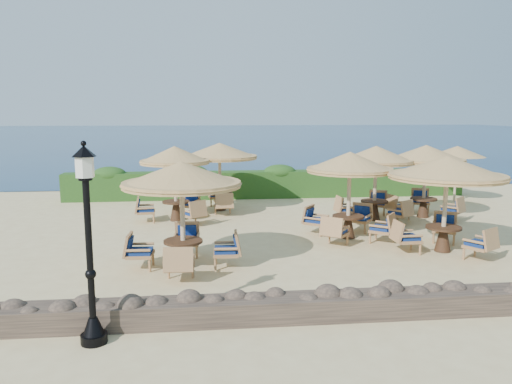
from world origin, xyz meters
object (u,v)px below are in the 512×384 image
object	(u,v)px
cafe_set_0	(182,194)
lamp_post	(89,253)
cafe_set_1	(349,181)
cafe_set_5	(376,168)
cafe_set_6	(425,166)
cafe_set_3	(175,170)
cafe_set_2	(446,181)
cafe_set_4	(220,159)
extra_parasol	(457,152)

from	to	relation	value
cafe_set_0	lamp_post	bearing A→B (deg)	-108.82
cafe_set_1	cafe_set_5	bearing A→B (deg)	55.47
cafe_set_0	cafe_set_1	size ratio (longest dim) A/B	1.10
lamp_post	cafe_set_6	world-z (taller)	lamp_post
cafe_set_1	cafe_set_5	xyz separation A→B (m)	(1.68, 2.44, 0.11)
lamp_post	cafe_set_6	bearing A→B (deg)	42.69
cafe_set_5	cafe_set_6	bearing A→B (deg)	7.92
cafe_set_5	cafe_set_3	bearing A→B (deg)	174.84
cafe_set_5	cafe_set_2	bearing A→B (deg)	-83.01
cafe_set_4	cafe_set_1	bearing A→B (deg)	-51.96
cafe_set_3	cafe_set_5	world-z (taller)	same
lamp_post	cafe_set_4	bearing A→B (deg)	77.35
cafe_set_1	cafe_set_2	size ratio (longest dim) A/B	0.84
cafe_set_1	cafe_set_3	distance (m)	6.18
extra_parasol	cafe_set_2	xyz separation A→B (m)	(-4.16, -7.32, -0.19)
lamp_post	cafe_set_4	distance (m)	11.48
extra_parasol	cafe_set_1	distance (m)	8.47
cafe_set_4	cafe_set_0	bearing A→B (deg)	-99.14
extra_parasol	cafe_set_5	distance (m)	5.64
extra_parasol	cafe_set_3	bearing A→B (deg)	-167.89
cafe_set_4	cafe_set_5	distance (m)	5.90
cafe_set_4	cafe_set_6	xyz separation A→B (m)	(7.38, -2.07, -0.13)
cafe_set_2	cafe_set_4	xyz separation A→B (m)	(-5.93, 6.51, 0.05)
cafe_set_1	cafe_set_0	bearing A→B (deg)	-153.35
cafe_set_1	cafe_set_6	distance (m)	4.54
lamp_post	extra_parasol	world-z (taller)	lamp_post
cafe_set_0	cafe_set_5	distance (m)	8.21
cafe_set_2	cafe_set_3	distance (m)	8.95
cafe_set_6	extra_parasol	bearing A→B (deg)	46.70
extra_parasol	cafe_set_4	xyz separation A→B (m)	(-10.09, -0.81, -0.13)
lamp_post	cafe_set_1	xyz separation A→B (m)	(6.25, 6.41, 0.22)
cafe_set_4	cafe_set_5	xyz separation A→B (m)	(5.42, -2.34, -0.16)
cafe_set_2	cafe_set_3	bearing A→B (deg)	147.54
cafe_set_0	cafe_set_4	distance (m)	7.34
cafe_set_1	cafe_set_3	xyz separation A→B (m)	(-5.37, 3.07, 0.05)
cafe_set_1	cafe_set_6	xyz separation A→B (m)	(3.64, 2.71, 0.14)
cafe_set_3	cafe_set_4	world-z (taller)	same
lamp_post	cafe_set_5	size ratio (longest dim) A/B	1.20
lamp_post	cafe_set_1	distance (m)	8.96
cafe_set_3	cafe_set_6	world-z (taller)	same
cafe_set_2	cafe_set_6	xyz separation A→B (m)	(1.45, 4.44, -0.07)
cafe_set_0	cafe_set_4	size ratio (longest dim) A/B	0.99
extra_parasol	cafe_set_0	size ratio (longest dim) A/B	0.82
cafe_set_0	cafe_set_1	distance (m)	5.49
cafe_set_3	cafe_set_4	size ratio (longest dim) A/B	0.94
cafe_set_0	cafe_set_6	world-z (taller)	same
cafe_set_2	cafe_set_5	size ratio (longest dim) A/B	1.14
lamp_post	cafe_set_4	world-z (taller)	lamp_post
cafe_set_2	cafe_set_6	bearing A→B (deg)	71.93
cafe_set_1	cafe_set_3	bearing A→B (deg)	150.19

